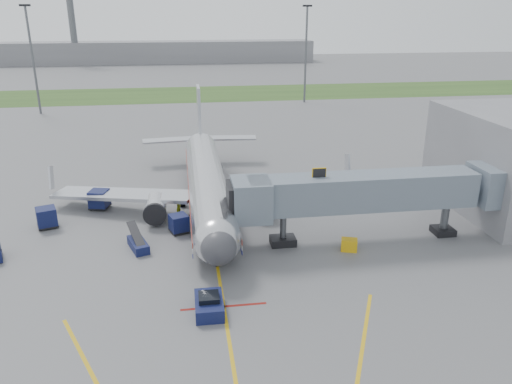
{
  "coord_description": "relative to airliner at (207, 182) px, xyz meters",
  "views": [
    {
      "loc": [
        -2.19,
        -33.79,
        19.38
      ],
      "look_at": [
        4.36,
        9.96,
        3.2
      ],
      "focal_mm": 35.0,
      "sensor_mm": 36.0,
      "label": 1
    }
  ],
  "objects": [
    {
      "name": "baggage_cart_b",
      "position": [
        -15.33,
        -3.3,
        -1.66
      ],
      "size": [
        2.28,
        2.28,
        1.93
      ],
      "color": "#0D1239",
      "rests_on": "ground"
    },
    {
      "name": "ramp_worker",
      "position": [
        -3.0,
        -2.19,
        -1.74
      ],
      "size": [
        0.73,
        0.79,
        1.82
      ],
      "primitive_type": "imported",
      "rotation": [
        0.0,
        0.0,
        0.97
      ],
      "color": "#D5EC1B",
      "rests_on": "ground"
    },
    {
      "name": "airliner",
      "position": [
        0.0,
        0.0,
        0.0
      ],
      "size": [
        32.1,
        35.67,
        10.25
      ],
      "color": "silver",
      "rests_on": "ground"
    },
    {
      "name": "ground_power_cart",
      "position": [
        11.35,
        -12.25,
        -2.12
      ],
      "size": [
        1.55,
        1.26,
        1.07
      ],
      "color": "#CF9B0C",
      "rests_on": "ground"
    },
    {
      "name": "light_mast_right",
      "position": [
        25.0,
        59.75,
        8.13
      ],
      "size": [
        2.0,
        0.44,
        20.4
      ],
      "color": "#595B60",
      "rests_on": "ground"
    },
    {
      "name": "distant_terminal",
      "position": [
        -10.0,
        154.75,
        1.35
      ],
      "size": [
        120.0,
        14.0,
        8.0
      ],
      "primitive_type": "cube",
      "color": "slate",
      "rests_on": "ground"
    },
    {
      "name": "control_tower",
      "position": [
        -40.0,
        149.75,
        14.68
      ],
      "size": [
        4.0,
        4.0,
        30.0
      ],
      "color": "#595B60",
      "rests_on": "ground"
    },
    {
      "name": "baggage_cart_c",
      "position": [
        -11.09,
        0.85,
        -1.64
      ],
      "size": [
        2.22,
        2.22,
        1.97
      ],
      "color": "#0D1239",
      "rests_on": "ground"
    },
    {
      "name": "jet_bridge",
      "position": [
        12.86,
        -10.25,
        1.82
      ],
      "size": [
        25.3,
        4.0,
        6.9
      ],
      "color": "slate",
      "rests_on": "ground"
    },
    {
      "name": "belt_loader",
      "position": [
        -6.5,
        -9.25,
        -2.2
      ],
      "size": [
        2.14,
        3.8,
        1.8
      ],
      "color": "#0D1239",
      "rests_on": "ground"
    },
    {
      "name": "pushback_tug",
      "position": [
        -1.03,
        -19.7,
        -2.1
      ],
      "size": [
        1.93,
        3.13,
        1.3
      ],
      "color": "#0D1239",
      "rests_on": "ground"
    },
    {
      "name": "grass_strip",
      "position": [
        -0.0,
        74.75,
        -2.64
      ],
      "size": [
        300.0,
        25.0,
        0.01
      ],
      "primitive_type": "cube",
      "color": "#2D4C1E",
      "rests_on": "ground"
    },
    {
      "name": "terminal",
      "position": [
        30.0,
        -5.25,
        2.35
      ],
      "size": [
        10.0,
        16.0,
        10.0
      ],
      "primitive_type": "cube",
      "color": "slate",
      "rests_on": "ground"
    },
    {
      "name": "ground",
      "position": [
        -0.0,
        -15.25,
        -2.65
      ],
      "size": [
        400.0,
        400.0,
        0.0
      ],
      "primitive_type": "plane",
      "color": "#565659",
      "rests_on": "ground"
    },
    {
      "name": "apron_markings",
      "position": [
        -0.0,
        -22.65,
        -2.64
      ],
      "size": [
        21.52,
        50.0,
        0.01
      ],
      "color": "gold",
      "rests_on": "ground"
    },
    {
      "name": "baggage_cart_a",
      "position": [
        -3.0,
        -6.33,
        -1.77
      ],
      "size": [
        2.03,
        2.03,
        1.71
      ],
      "color": "#0D1239",
      "rests_on": "ground"
    },
    {
      "name": "light_mast_left",
      "position": [
        -30.0,
        54.75,
        8.13
      ],
      "size": [
        2.0,
        0.44,
        20.4
      ],
      "color": "#595B60",
      "rests_on": "ground"
    }
  ]
}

